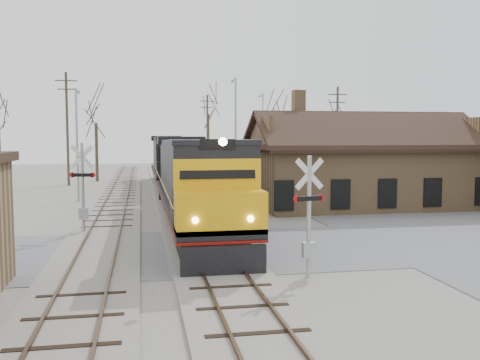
{
  "coord_description": "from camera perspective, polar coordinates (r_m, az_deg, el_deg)",
  "views": [
    {
      "loc": [
        -2.7,
        -22.11,
        4.86
      ],
      "look_at": [
        3.07,
        9.0,
        2.17
      ],
      "focal_mm": 40.0,
      "sensor_mm": 36.0,
      "label": 1
    }
  ],
  "objects": [
    {
      "name": "ground",
      "position": [
        22.8,
        -3.5,
        -7.45
      ],
      "size": [
        140.0,
        140.0,
        0.0
      ],
      "primitive_type": "plane",
      "color": "gray",
      "rests_on": "ground"
    },
    {
      "name": "road",
      "position": [
        22.8,
        -3.5,
        -7.42
      ],
      "size": [
        60.0,
        9.0,
        0.03
      ],
      "primitive_type": "cube",
      "color": "slate",
      "rests_on": "ground"
    },
    {
      "name": "track_main",
      "position": [
        37.52,
        -6.31,
        -2.51
      ],
      "size": [
        3.4,
        90.0,
        0.24
      ],
      "color": "gray",
      "rests_on": "ground"
    },
    {
      "name": "track_siding",
      "position": [
        37.46,
        -13.19,
        -2.62
      ],
      "size": [
        3.4,
        90.0,
        0.24
      ],
      "color": "gray",
      "rests_on": "ground"
    },
    {
      "name": "depot",
      "position": [
        37.23,
        12.75,
        0.96
      ],
      "size": [
        15.2,
        9.31,
        7.9
      ],
      "color": "#98774F",
      "rests_on": "ground"
    },
    {
      "name": "locomotive_lead",
      "position": [
        27.81,
        -4.9,
        -0.07
      ],
      "size": [
        3.17,
        21.25,
        4.72
      ],
      "color": "black",
      "rests_on": "ground"
    },
    {
      "name": "locomotive_trailing",
      "position": [
        49.23,
        -7.36,
        2.05
      ],
      "size": [
        3.17,
        21.25,
        4.47
      ],
      "color": "black",
      "rests_on": "ground"
    },
    {
      "name": "crossbuck_near",
      "position": [
        18.35,
        7.36,
        -4.31
      ],
      "size": [
        1.18,
        0.35,
        4.16
      ],
      "rotation": [
        0.0,
        0.0,
        0.22
      ],
      "color": "#A5A8AD",
      "rests_on": "ground"
    },
    {
      "name": "crossbuck_far",
      "position": [
        27.2,
        -16.41,
        -1.23
      ],
      "size": [
        1.25,
        0.42,
        4.46
      ],
      "rotation": [
        0.0,
        0.0,
        2.87
      ],
      "color": "#A5A8AD",
      "rests_on": "ground"
    },
    {
      "name": "streetlight_a",
      "position": [
        40.58,
        -16.98,
        4.32
      ],
      "size": [
        0.25,
        2.04,
        8.2
      ],
      "color": "#A5A8AD",
      "rests_on": "ground"
    },
    {
      "name": "streetlight_b",
      "position": [
        47.08,
        -0.5,
        5.58
      ],
      "size": [
        0.25,
        2.04,
        9.81
      ],
      "color": "#A5A8AD",
      "rests_on": "ground"
    },
    {
      "name": "streetlight_c",
      "position": [
        61.0,
        2.4,
        5.25
      ],
      "size": [
        0.25,
        2.04,
        9.47
      ],
      "color": "#A5A8AD",
      "rests_on": "ground"
    },
    {
      "name": "utility_pole_a",
      "position": [
        53.42,
        -17.95,
        5.42
      ],
      "size": [
        2.0,
        0.24,
        10.73
      ],
      "color": "#382D23",
      "rests_on": "ground"
    },
    {
      "name": "utility_pole_b",
      "position": [
        69.28,
        -3.49,
        5.13
      ],
      "size": [
        2.0,
        0.24,
        9.95
      ],
      "color": "#382D23",
      "rests_on": "ground"
    },
    {
      "name": "utility_pole_c",
      "position": [
        56.25,
        10.32,
        5.04
      ],
      "size": [
        2.0,
        0.24,
        9.78
      ],
      "color": "#382D23",
      "rests_on": "ground"
    },
    {
      "name": "tree_b",
      "position": [
        57.5,
        -15.13,
        6.86
      ],
      "size": [
        4.03,
        4.03,
        9.89
      ],
      "color": "#382D23",
      "rests_on": "ground"
    },
    {
      "name": "tree_c",
      "position": [
        70.0,
        -3.42,
        8.09
      ],
      "size": [
        5.05,
        5.05,
        12.38
      ],
      "color": "#382D23",
      "rests_on": "ground"
    },
    {
      "name": "tree_d",
      "position": [
        64.28,
        3.94,
        7.4
      ],
      "size": [
        4.42,
        4.42,
        10.84
      ],
      "color": "#382D23",
      "rests_on": "ground"
    },
    {
      "name": "tree_e",
      "position": [
        64.01,
        10.63,
        5.9
      ],
      "size": [
        3.51,
        3.51,
        8.6
      ],
      "color": "#382D23",
      "rests_on": "ground"
    }
  ]
}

